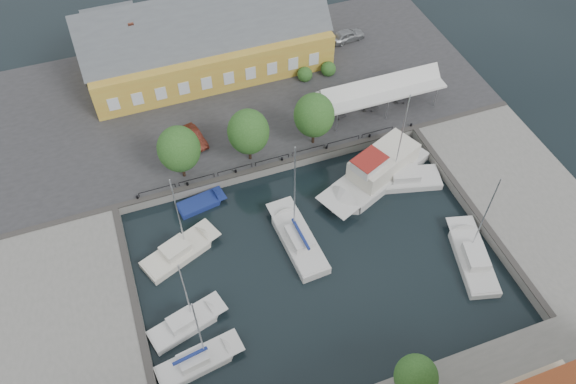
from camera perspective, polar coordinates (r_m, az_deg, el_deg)
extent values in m
plane|color=black|center=(52.69, 2.24, -5.76)|extent=(140.00, 140.00, 0.00)
cube|color=#2D2D30|center=(67.13, -5.03, 9.97)|extent=(56.00, 26.00, 1.00)
cube|color=slate|center=(50.83, -21.33, -13.85)|extent=(12.00, 24.00, 1.00)
cube|color=slate|center=(60.33, 22.83, -0.62)|extent=(12.00, 24.00, 1.00)
cube|color=#383533|center=(57.86, -1.45, 2.79)|extent=(56.00, 0.60, 0.12)
cube|color=#383533|center=(49.55, -15.06, -12.02)|extent=(0.60, 24.00, 0.12)
cube|color=#383533|center=(56.90, 18.51, -1.80)|extent=(0.60, 24.00, 0.12)
cylinder|color=black|center=(56.73, -15.05, -0.54)|extent=(0.24, 0.24, 0.40)
cylinder|color=black|center=(56.78, -10.18, 0.78)|extent=(0.24, 0.24, 0.40)
cylinder|color=black|center=(57.26, -5.34, 2.08)|extent=(0.24, 0.24, 0.40)
cylinder|color=black|center=(58.17, -0.62, 3.34)|extent=(0.24, 0.24, 0.40)
cylinder|color=black|center=(59.49, 3.94, 4.53)|extent=(0.24, 0.24, 0.40)
cylinder|color=black|center=(61.19, 8.28, 5.63)|extent=(0.24, 0.24, 0.40)
cylinder|color=black|center=(63.24, 12.38, 6.64)|extent=(0.24, 0.24, 0.40)
cube|color=gold|center=(68.98, -8.05, 13.81)|extent=(28.00, 10.00, 4.50)
cube|color=#474C51|center=(67.00, -8.39, 16.22)|extent=(28.56, 7.60, 7.60)
cube|color=gold|center=(73.46, -17.00, 14.07)|extent=(6.00, 6.00, 3.50)
cube|color=brown|center=(65.27, -15.62, 15.83)|extent=(0.60, 0.60, 1.20)
cube|color=silver|center=(63.20, 9.50, 10.21)|extent=(14.00, 4.00, 0.25)
cylinder|color=silver|center=(60.67, 4.99, 7.07)|extent=(0.10, 0.10, 2.70)
cylinder|color=silver|center=(63.09, 3.69, 9.18)|extent=(0.10, 0.10, 2.70)
cylinder|color=silver|center=(62.91, 10.06, 8.26)|extent=(0.10, 0.10, 2.70)
cylinder|color=silver|center=(65.24, 8.64, 10.28)|extent=(0.10, 0.10, 2.70)
cylinder|color=silver|center=(65.61, 14.78, 9.31)|extent=(0.10, 0.10, 2.70)
cylinder|color=silver|center=(67.86, 13.28, 11.22)|extent=(0.10, 0.10, 2.70)
cylinder|color=black|center=(57.10, -10.61, 2.33)|extent=(0.30, 0.30, 2.10)
ellipsoid|color=#224F1C|center=(55.07, -11.03, 4.31)|extent=(4.20, 4.20, 4.83)
cylinder|color=black|center=(57.89, -3.90, 4.12)|extent=(0.30, 0.30, 2.10)
ellipsoid|color=#224F1C|center=(55.89, -4.05, 6.14)|extent=(4.20, 4.20, 4.83)
cylinder|color=black|center=(59.50, 2.57, 5.78)|extent=(0.30, 0.30, 2.10)
ellipsoid|color=#224F1C|center=(57.55, 2.67, 7.80)|extent=(4.20, 4.20, 4.83)
imported|color=#9B9FA3|center=(74.27, 6.06, 15.56)|extent=(4.72, 2.38, 1.54)
imported|color=#511B12|center=(60.65, -9.49, 5.54)|extent=(2.34, 4.22, 1.32)
cube|color=silver|center=(52.61, 1.26, -5.56)|extent=(3.21, 7.54, 1.50)
cube|color=silver|center=(52.44, 0.86, -4.30)|extent=(3.18, 9.01, 0.08)
cube|color=silver|center=(51.68, 1.20, -4.62)|extent=(2.06, 3.06, 0.90)
cylinder|color=silver|center=(48.39, 0.67, -0.02)|extent=(0.12, 0.12, 11.08)
cube|color=navy|center=(50.97, 1.30, -4.29)|extent=(0.44, 3.70, 0.22)
cube|color=silver|center=(59.02, 9.41, 1.77)|extent=(11.44, 7.91, 1.80)
cube|color=silver|center=(57.57, 8.66, 1.72)|extent=(13.35, 8.60, 0.08)
cube|color=silver|center=(57.56, 9.66, 3.09)|extent=(8.12, 6.04, 2.20)
cube|color=silver|center=(55.17, 8.22, 2.85)|extent=(3.58, 3.19, 1.20)
cube|color=maroon|center=(54.70, 8.30, 3.31)|extent=(3.88, 3.41, 0.10)
cube|color=silver|center=(58.93, 11.79, 1.09)|extent=(7.54, 4.60, 1.30)
cube|color=silver|center=(58.19, 11.07, 1.47)|extent=(8.87, 4.83, 0.08)
cube|color=silver|center=(58.03, 11.80, 1.82)|extent=(3.22, 2.65, 0.90)
cylinder|color=silver|center=(54.16, 11.38, 5.24)|extent=(0.12, 0.12, 10.98)
cube|color=silver|center=(54.30, 18.30, -7.05)|extent=(4.42, 7.42, 1.30)
cube|color=silver|center=(54.17, 18.21, -5.89)|extent=(4.66, 8.74, 0.08)
cube|color=silver|center=(53.47, 18.55, -6.22)|extent=(2.51, 3.16, 0.90)
cylinder|color=silver|center=(50.73, 19.35, -2.34)|extent=(0.12, 0.12, 9.71)
cube|color=silver|center=(53.11, -11.33, -6.46)|extent=(6.68, 4.80, 1.30)
cube|color=silver|center=(52.72, -10.76, -5.59)|extent=(7.78, 5.17, 0.08)
cube|color=silver|center=(52.20, -11.38, -5.67)|extent=(2.96, 2.61, 0.90)
cylinder|color=silver|center=(49.20, -11.09, -2.30)|extent=(0.12, 0.12, 9.20)
cube|color=silver|center=(49.34, -10.70, -13.44)|extent=(5.88, 3.61, 1.30)
cube|color=silver|center=(48.81, -10.10, -12.69)|extent=(6.91, 3.81, 0.08)
cube|color=silver|center=(48.34, -10.75, -12.75)|extent=(2.52, 2.04, 0.90)
cylinder|color=silver|center=(45.36, -10.34, -10.09)|extent=(0.12, 0.12, 8.14)
cube|color=silver|center=(47.78, -9.61, -17.02)|extent=(6.06, 3.06, 1.30)
cube|color=silver|center=(47.19, -8.88, -16.34)|extent=(7.19, 3.14, 0.08)
cube|color=silver|center=(46.74, -9.62, -16.40)|extent=(2.52, 1.84, 0.90)
cylinder|color=silver|center=(43.42, -9.02, -13.87)|extent=(0.12, 0.12, 8.52)
cube|color=navy|center=(46.05, -9.92, -16.09)|extent=(2.90, 0.65, 0.22)
cube|color=navy|center=(56.35, -9.15, -1.36)|extent=(4.16, 2.56, 0.80)
cube|color=navy|center=(56.10, -8.75, -0.89)|extent=(4.92, 2.61, 0.08)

